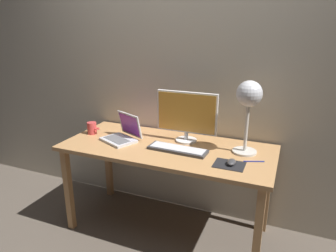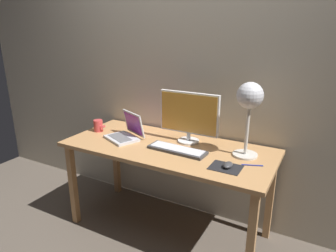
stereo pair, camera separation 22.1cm
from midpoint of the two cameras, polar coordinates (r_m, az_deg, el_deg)
The scene contains 11 objects.
ground_plane at distance 2.69m, azimuth -2.67°, elevation -18.60°, with size 4.80×4.80×0.00m, color brown.
back_wall at distance 2.54m, azimuth 0.81°, elevation 11.18°, with size 4.80×0.06×2.60m, color #B2A893.
desk at distance 2.36m, azimuth -2.90°, elevation -5.61°, with size 1.60×0.70×0.74m.
monitor at distance 2.35m, azimuth 0.82°, elevation 2.07°, with size 0.48×0.17×0.40m.
keyboard_main at distance 2.23m, azimuth -1.03°, elevation -4.42°, with size 0.45×0.16×0.03m.
laptop at distance 2.47m, azimuth -10.80°, elevation -1.26°, with size 0.34×0.32×0.21m.
desk_lamp at distance 2.13m, azimuth 12.01°, elevation 4.89°, with size 0.18×0.18×0.52m.
mousepad at distance 2.04m, azimuth 8.33°, elevation -7.23°, with size 0.20×0.16×0.00m, color black.
mouse at distance 2.03m, azimuth 8.73°, elevation -6.75°, with size 0.06×0.10×0.03m, color #38383A.
coffee_mug at distance 2.68m, azimuth -16.30°, elevation -0.41°, with size 0.11×0.08×0.10m.
pen at distance 2.11m, azimuth 12.88°, elevation -6.52°, with size 0.01×0.01×0.14m, color #2633A5.
Camera 1 is at (0.84, -1.99, 1.61)m, focal length 32.65 mm.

